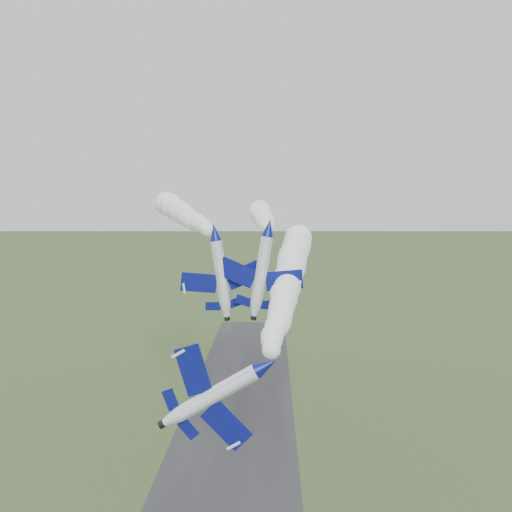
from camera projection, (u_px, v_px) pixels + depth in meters
The scene contains 7 objects.
runway at pixel (226, 489), 90.74m from camera, with size 24.00×260.00×0.04m, color #2A2A2D.
jet_lead at pixel (267, 366), 48.81m from camera, with size 5.34×12.08×8.61m.
smoke_trail_jet_lead at pixel (289, 274), 86.93m from camera, with size 5.77×72.59×5.77m, color silver, non-canonical shape.
jet_pair_left at pixel (215, 232), 78.72m from camera, with size 11.57×13.64×3.58m.
smoke_trail_jet_pair_left at pixel (182, 213), 115.94m from camera, with size 5.40×70.60×5.40m, color silver, non-canonical shape.
jet_pair_right at pixel (269, 228), 78.49m from camera, with size 11.76×14.31×3.87m.
smoke_trail_jet_pair_right at pixel (263, 217), 112.75m from camera, with size 4.99×61.22×4.99m, color silver, non-canonical shape.
Camera 1 is at (7.25, -56.93, 45.02)m, focal length 40.00 mm.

